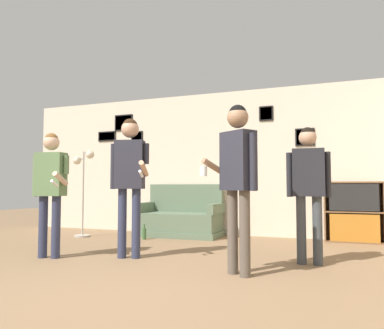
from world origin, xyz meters
TOP-DOWN VIEW (x-y plane):
  - ground_plane at (0.00, 0.00)m, footprint 20.00×20.00m
  - wall_back at (-0.01, 4.37)m, footprint 8.58×0.08m
  - couch at (-0.73, 3.96)m, footprint 1.52×0.80m
  - bookshelf at (2.22, 4.15)m, footprint 0.90×0.30m
  - floor_lamp at (-2.34, 3.20)m, footprint 0.43×0.28m
  - person_player_foreground_left at (-1.48, 1.37)m, footprint 0.53×0.42m
  - person_player_foreground_center at (-0.53, 1.71)m, footprint 0.56×0.44m
  - person_watcher_holding_cup at (0.98, 1.29)m, footprint 0.59×0.37m
  - person_spectator_near_bookshelf at (1.63, 2.09)m, footprint 0.50×0.22m
  - bottle_on_floor at (-1.13, 3.28)m, footprint 0.07×0.07m

SIDE VIEW (x-z plane):
  - ground_plane at x=0.00m, z-range 0.00..0.00m
  - bottle_on_floor at x=-1.13m, z-range -0.03..0.23m
  - couch at x=-0.73m, z-range -0.17..0.78m
  - bookshelf at x=2.22m, z-range 0.00..0.98m
  - person_player_foreground_left at x=-1.48m, z-range 0.17..1.76m
  - person_spectator_near_bookshelf at x=1.63m, z-range 0.17..1.77m
  - floor_lamp at x=-2.34m, z-range 0.25..1.81m
  - person_watcher_holding_cup at x=0.98m, z-range 0.21..1.96m
  - person_player_foreground_center at x=-0.53m, z-range 0.22..1.99m
  - wall_back at x=-0.01m, z-range 0.01..2.71m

